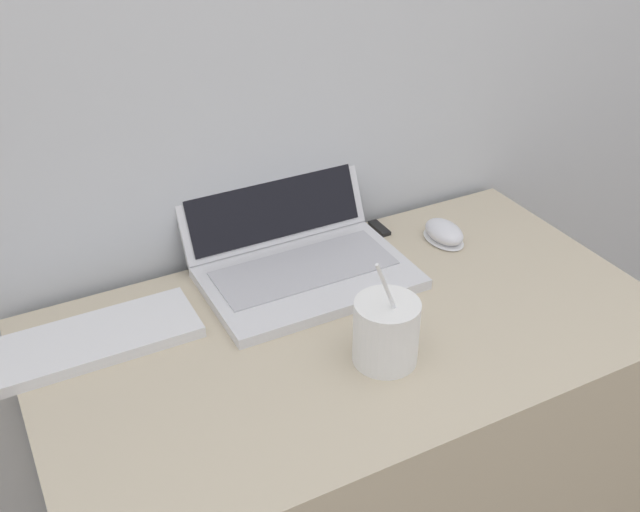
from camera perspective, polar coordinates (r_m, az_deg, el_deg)
The scene contains 6 objects.
desk at distance 1.52m, azimuth 2.21°, elevation -16.15°, with size 1.07×0.59×0.73m.
laptop at distance 1.40m, azimuth -1.99°, elevation 0.94°, with size 0.38×0.34×0.23m.
drink_cup at distance 1.17m, azimuth 4.86°, elevation -5.77°, with size 0.10×0.10×0.20m.
computer_mouse at distance 1.52m, azimuth 9.43°, elevation 1.76°, with size 0.07×0.10×0.04m.
external_keyboard at distance 1.28m, azimuth -17.38°, elevation -6.27°, with size 0.36×0.13×0.02m.
usb_stick at distance 1.54m, azimuth 4.54°, elevation 2.13°, with size 0.02×0.06×0.01m.
Camera 1 is at (-0.52, -0.58, 1.50)m, focal length 42.00 mm.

